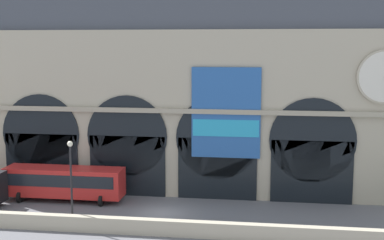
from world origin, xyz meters
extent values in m
plane|color=slate|center=(0.00, 0.00, 0.00)|extent=(200.00, 200.00, 0.00)
cube|color=#B2A891|center=(0.00, -5.03, 0.61)|extent=(90.00, 0.70, 1.22)
cube|color=#B2A891|center=(0.00, 7.53, 7.82)|extent=(44.50, 5.06, 15.65)
cube|color=#424751|center=(0.00, 7.83, 17.38)|extent=(44.50, 4.46, 3.46)
cube|color=black|center=(-12.84, 4.95, 2.88)|extent=(7.32, 0.20, 5.76)
cylinder|color=black|center=(-12.84, 4.95, 5.76)|extent=(7.70, 0.20, 7.70)
cube|color=black|center=(-4.28, 4.95, 2.88)|extent=(7.32, 0.20, 5.76)
cylinder|color=black|center=(-4.28, 4.95, 5.76)|extent=(7.70, 0.20, 7.70)
cube|color=black|center=(4.28, 4.95, 2.88)|extent=(7.32, 0.20, 5.76)
cylinder|color=black|center=(4.28, 4.95, 5.76)|extent=(7.70, 0.20, 7.70)
cube|color=black|center=(12.84, 4.95, 2.88)|extent=(7.32, 0.20, 5.76)
cylinder|color=black|center=(12.84, 4.95, 5.76)|extent=(7.70, 0.20, 7.70)
cube|color=#2659A5|center=(5.04, 4.83, 8.15)|extent=(6.29, 0.12, 8.29)
cube|color=#26A5D8|center=(5.04, 4.75, 6.75)|extent=(6.04, 0.04, 1.55)
cube|color=#A49A85|center=(0.00, 4.85, 8.25)|extent=(44.50, 0.50, 0.44)
cube|color=red|center=(-9.62, 2.45, 1.80)|extent=(11.00, 2.50, 2.60)
cube|color=black|center=(-9.62, 1.18, 2.15)|extent=(10.12, 0.04, 1.10)
cylinder|color=black|center=(-13.47, 1.33, 0.50)|extent=(0.28, 1.00, 1.00)
cylinder|color=black|center=(-13.47, 3.58, 0.50)|extent=(0.28, 1.00, 1.00)
cylinder|color=black|center=(-5.77, 1.33, 0.50)|extent=(0.28, 1.00, 1.00)
cylinder|color=black|center=(-5.77, 3.58, 0.50)|extent=(0.28, 1.00, 1.00)
cylinder|color=black|center=(-6.30, -4.23, 3.25)|extent=(0.16, 0.16, 6.50)
sphere|color=#F2EDCC|center=(-6.30, -4.23, 6.68)|extent=(0.44, 0.44, 0.44)
camera|label=1|loc=(8.64, -42.06, 14.22)|focal=48.78mm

